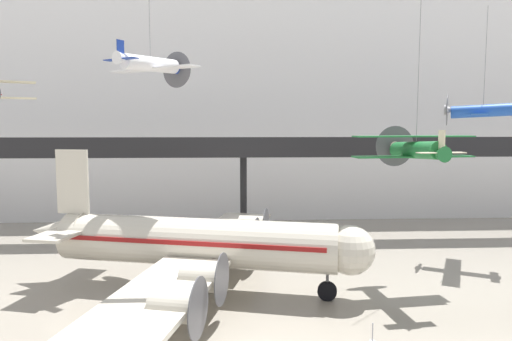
{
  "coord_description": "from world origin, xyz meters",
  "views": [
    {
      "loc": [
        -1.11,
        -21.39,
        11.71
      ],
      "look_at": [
        0.53,
        10.48,
        8.59
      ],
      "focal_mm": 32.0,
      "sensor_mm": 36.0,
      "label": 1
    }
  ],
  "objects_px": {
    "stanchion_barrier": "(372,336)",
    "suspended_plane_white_twin": "(150,64)",
    "suspended_plane_blue_trainer": "(483,111)",
    "airliner_silver_main": "(194,243)",
    "suspended_plane_green_biplane": "(416,149)"
  },
  "relations": [
    {
      "from": "suspended_plane_green_biplane",
      "to": "stanchion_barrier",
      "type": "xyz_separation_m",
      "value": [
        -5.14,
        -7.53,
        -9.78
      ]
    },
    {
      "from": "suspended_plane_green_biplane",
      "to": "suspended_plane_white_twin",
      "type": "distance_m",
      "value": 20.58
    },
    {
      "from": "stanchion_barrier",
      "to": "suspended_plane_white_twin",
      "type": "bearing_deg",
      "value": 137.96
    },
    {
      "from": "airliner_silver_main",
      "to": "stanchion_barrier",
      "type": "distance_m",
      "value": 13.57
    },
    {
      "from": "suspended_plane_white_twin",
      "to": "stanchion_barrier",
      "type": "height_order",
      "value": "suspended_plane_white_twin"
    },
    {
      "from": "airliner_silver_main",
      "to": "suspended_plane_green_biplane",
      "type": "distance_m",
      "value": 16.8
    },
    {
      "from": "suspended_plane_green_biplane",
      "to": "stanchion_barrier",
      "type": "bearing_deg",
      "value": 139.37
    },
    {
      "from": "suspended_plane_green_biplane",
      "to": "stanchion_barrier",
      "type": "distance_m",
      "value": 13.37
    },
    {
      "from": "airliner_silver_main",
      "to": "suspended_plane_green_biplane",
      "type": "xyz_separation_m",
      "value": [
        15.44,
        -0.72,
        6.59
      ]
    },
    {
      "from": "airliner_silver_main",
      "to": "suspended_plane_green_biplane",
      "type": "relative_size",
      "value": 2.24
    },
    {
      "from": "suspended_plane_blue_trainer",
      "to": "stanchion_barrier",
      "type": "bearing_deg",
      "value": 74.49
    },
    {
      "from": "airliner_silver_main",
      "to": "suspended_plane_blue_trainer",
      "type": "relative_size",
      "value": 2.91
    },
    {
      "from": "stanchion_barrier",
      "to": "suspended_plane_blue_trainer",
      "type": "bearing_deg",
      "value": 46.66
    },
    {
      "from": "suspended_plane_green_biplane",
      "to": "suspended_plane_white_twin",
      "type": "bearing_deg",
      "value": 69.12
    },
    {
      "from": "suspended_plane_white_twin",
      "to": "suspended_plane_blue_trainer",
      "type": "relative_size",
      "value": 0.76
    }
  ]
}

